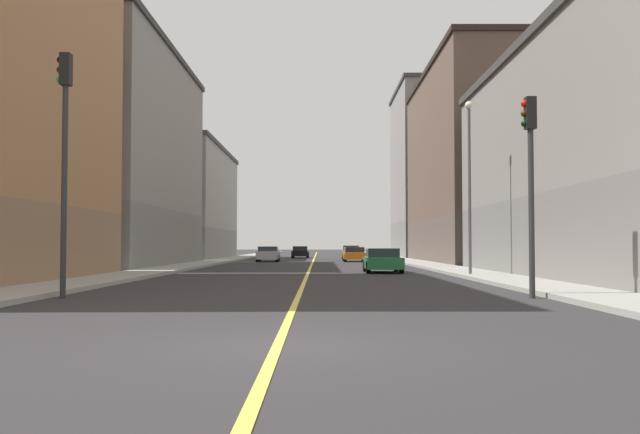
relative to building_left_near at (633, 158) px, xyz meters
The scene contains 17 objects.
ground_plane 25.07m from the building_left_near, 125.76° to the right, with size 400.00×400.00×0.00m, color #2E2B2D.
sidewalk_left 30.21m from the building_left_near, 101.98° to the left, with size 2.51×168.00×0.15m, color #9E9B93.
sidewalk_right 37.14m from the building_left_near, 127.66° to the left, with size 2.51×168.00×0.15m, color #9E9B93.
lane_center_stripe 32.87m from the building_left_near, 116.20° to the left, with size 0.16×154.00×0.01m, color #E5D14C.
building_left_near is the anchor object (origin of this frame).
building_left_mid 27.74m from the building_left_near, 90.00° to the left, with size 10.15×24.68×15.96m.
building_left_far 49.54m from the building_left_near, 90.00° to the left, with size 10.15×15.73×19.22m.
building_right_midblock 33.91m from the building_left_near, 147.84° to the left, with size 10.15×22.76×14.92m.
building_right_distant 51.46m from the building_left_near, 123.83° to the left, with size 10.15×23.66×11.54m.
traffic_light_left_near 13.43m from the building_left_near, 126.08° to the right, with size 0.40×0.32×5.60m.
traffic_light_right_near 23.47m from the building_left_near, 152.65° to the right, with size 0.40×0.32×6.83m.
street_lamp_left_near 7.10m from the building_left_near, 164.42° to the left, with size 0.36×0.36×7.94m.
car_green 13.42m from the building_left_near, 145.50° to the left, with size 1.93×4.29×1.28m.
car_white 44.89m from the building_left_near, 103.54° to the left, with size 2.01×4.50×1.38m.
car_orange 33.48m from the building_left_near, 108.83° to the left, with size 1.94×4.51×1.26m.
car_silver 36.43m from the building_left_near, 120.32° to the left, with size 1.92×4.16×1.32m.
car_black 50.18m from the building_left_near, 108.53° to the left, with size 1.89×4.13×1.30m.
Camera 1 is at (0.62, -10.34, 1.49)m, focal length 39.45 mm.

